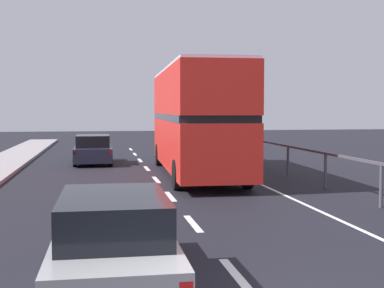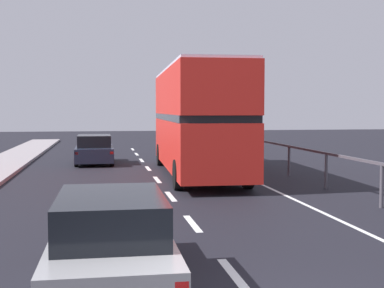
% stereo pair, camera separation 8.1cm
% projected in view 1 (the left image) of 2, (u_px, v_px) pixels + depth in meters
% --- Properties ---
extents(lane_paint_markings, '(3.63, 46.00, 0.01)m').
position_uv_depth(lane_paint_markings, '(252.00, 202.00, 14.90)').
color(lane_paint_markings, silver).
rests_on(lane_paint_markings, ground).
extents(bridge_side_railing, '(0.10, 42.00, 1.21)m').
position_uv_depth(bridge_side_railing, '(351.00, 165.00, 15.72)').
color(bridge_side_railing, '#4D4952').
rests_on(bridge_side_railing, ground).
extents(double_decker_bus_red, '(2.91, 10.77, 4.25)m').
position_uv_depth(double_decker_bus_red, '(196.00, 118.00, 20.89)').
color(double_decker_bus_red, red).
rests_on(double_decker_bus_red, ground).
extents(hatchback_car_near, '(1.80, 4.35, 1.39)m').
position_uv_depth(hatchback_car_near, '(114.00, 242.00, 7.79)').
color(hatchback_car_near, gray).
rests_on(hatchback_car_near, ground).
extents(sedan_car_ahead, '(1.82, 4.10, 1.40)m').
position_uv_depth(sedan_car_ahead, '(93.00, 150.00, 25.51)').
color(sedan_car_ahead, '#1F2639').
rests_on(sedan_car_ahead, ground).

